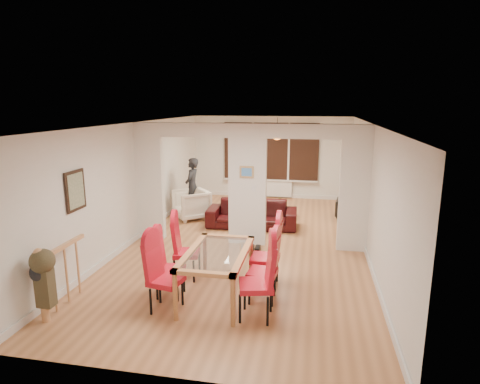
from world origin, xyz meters
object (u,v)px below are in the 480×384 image
(bowl, at_px, (283,208))
(sofa, at_px, (252,214))
(dining_chair_rb, at_px, (262,268))
(dining_chair_rc, at_px, (265,253))
(dining_chair_lc, at_px, (187,249))
(coffee_table, at_px, (276,212))
(dining_chair_ra, at_px, (256,279))
(television, at_px, (336,206))
(dining_chair_la, at_px, (166,275))
(bottle, at_px, (280,203))
(dining_chair_lb, at_px, (170,265))
(armchair, at_px, (191,204))
(person, at_px, (192,186))
(dining_table, at_px, (217,275))

(bowl, bearing_deg, sofa, -123.97)
(dining_chair_rb, relative_size, dining_chair_rc, 0.93)
(dining_chair_lc, bearing_deg, bowl, 62.93)
(coffee_table, distance_m, bowl, 0.22)
(dining_chair_ra, height_order, dining_chair_rb, dining_chair_ra)
(dining_chair_ra, xyz_separation_m, television, (1.36, 5.50, -0.29))
(dining_chair_la, distance_m, dining_chair_rb, 1.46)
(bowl, bearing_deg, dining_chair_la, -103.56)
(bottle, bearing_deg, dining_chair_ra, -88.51)
(dining_chair_lb, height_order, dining_chair_lc, dining_chair_lc)
(armchair, relative_size, coffee_table, 0.86)
(person, height_order, bowl, person)
(dining_chair_lb, height_order, television, dining_chair_lb)
(dining_chair_rb, distance_m, coffee_table, 4.77)
(dining_chair_lb, bearing_deg, dining_chair_rc, 19.33)
(dining_chair_ra, bearing_deg, dining_chair_lb, 151.34)
(person, bearing_deg, bowl, 96.51)
(dining_chair_ra, bearing_deg, sofa, 86.97)
(bowl, bearing_deg, dining_chair_lb, -105.79)
(dining_chair_ra, relative_size, dining_chair_rc, 1.02)
(coffee_table, xyz_separation_m, bottle, (0.08, 0.05, 0.25))
(dining_chair_la, bearing_deg, bottle, 87.99)
(dining_chair_lc, distance_m, coffee_table, 4.34)
(sofa, xyz_separation_m, bowl, (0.68, 1.01, -0.07))
(coffee_table, height_order, bowl, bowl)
(dining_table, distance_m, dining_chair_ra, 0.86)
(dining_chair_ra, xyz_separation_m, armchair, (-2.42, 4.66, -0.20))
(sofa, relative_size, bottle, 7.79)
(dining_chair_ra, bearing_deg, dining_chair_rb, 74.93)
(coffee_table, bearing_deg, dining_chair_la, -101.84)
(armchair, bearing_deg, bowl, 66.87)
(dining_table, distance_m, dining_chair_la, 0.84)
(dining_chair_lb, bearing_deg, dining_chair_la, -81.82)
(dining_chair_la, bearing_deg, sofa, 92.61)
(dining_chair_rc, distance_m, person, 4.82)
(dining_chair_la, relative_size, person, 0.71)
(coffee_table, relative_size, bowl, 4.23)
(dining_chair_rc, height_order, person, person)
(coffee_table, height_order, bottle, bottle)
(dining_chair_lb, bearing_deg, coffee_table, 71.38)
(dining_table, xyz_separation_m, sofa, (-0.04, 3.78, -0.06))
(bottle, relative_size, bowl, 1.21)
(sofa, bearing_deg, dining_chair_rc, -79.46)
(sofa, relative_size, television, 2.15)
(dining_chair_lc, relative_size, coffee_table, 1.08)
(armchair, bearing_deg, coffee_table, 67.61)
(dining_chair_lb, xyz_separation_m, dining_chair_ra, (1.43, -0.41, 0.07))
(dining_chair_rc, distance_m, bowl, 4.25)
(armchair, relative_size, television, 0.83)
(dining_chair_lb, relative_size, bowl, 4.41)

